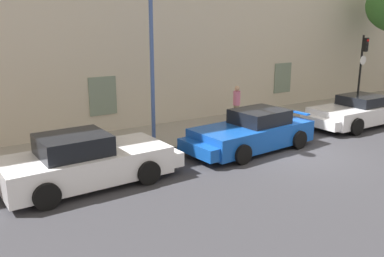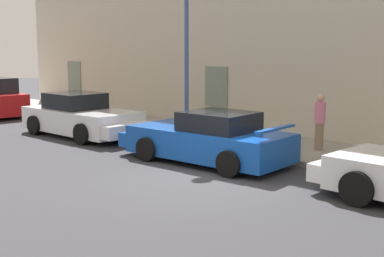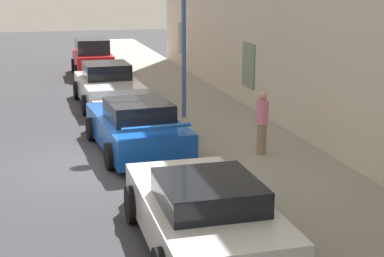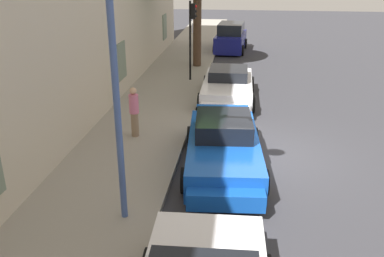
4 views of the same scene
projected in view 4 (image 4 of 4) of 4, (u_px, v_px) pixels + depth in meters
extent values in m
plane|color=#333338|center=(267.00, 154.00, 12.45)|extent=(80.00, 80.00, 0.00)
cube|color=gray|center=(131.00, 145.00, 12.90)|extent=(60.00, 3.26, 0.14)
cube|color=gray|center=(121.00, 61.00, 16.94)|extent=(1.10, 0.06, 1.50)
cube|color=gray|center=(165.00, 27.00, 25.80)|extent=(1.10, 0.06, 1.50)
cube|color=white|center=(208.00, 244.00, 7.77)|extent=(1.42, 1.87, 0.43)
cube|color=#144CB2|center=(223.00, 150.00, 11.45)|extent=(4.59, 2.25, 0.74)
cube|color=black|center=(224.00, 125.00, 11.53)|extent=(1.89, 1.66, 0.49)
cube|color=#144CB2|center=(225.00, 189.00, 9.67)|extent=(1.47, 1.86, 0.41)
cube|color=#144CB2|center=(222.00, 106.00, 13.13)|extent=(0.28, 1.64, 0.06)
cylinder|color=black|center=(263.00, 182.00, 10.21)|extent=(0.67, 0.29, 0.65)
cylinder|color=black|center=(186.00, 180.00, 10.29)|extent=(0.67, 0.29, 0.65)
cylinder|color=black|center=(253.00, 138.00, 12.76)|extent=(0.67, 0.29, 0.65)
cylinder|color=black|center=(191.00, 137.00, 12.85)|extent=(0.67, 0.29, 0.65)
cube|color=white|center=(228.00, 88.00, 17.01)|extent=(4.30, 1.97, 0.69)
cube|color=black|center=(228.00, 73.00, 17.10)|extent=(1.73, 1.56, 0.42)
cube|color=white|center=(226.00, 105.00, 15.31)|extent=(1.30, 1.80, 0.38)
cylinder|color=black|center=(252.00, 104.00, 15.75)|extent=(0.70, 0.24, 0.70)
cylinder|color=black|center=(201.00, 102.00, 15.97)|extent=(0.70, 0.24, 0.70)
cylinder|color=black|center=(251.00, 85.00, 18.21)|extent=(0.70, 0.24, 0.70)
cylinder|color=black|center=(207.00, 83.00, 18.42)|extent=(0.70, 0.24, 0.70)
cube|color=navy|center=(231.00, 42.00, 26.51)|extent=(4.01, 1.98, 1.00)
cube|color=#1E232B|center=(231.00, 28.00, 26.20)|extent=(2.44, 1.66, 0.66)
cylinder|color=black|center=(242.00, 50.00, 25.41)|extent=(0.65, 0.25, 0.64)
cylinder|color=black|center=(215.00, 49.00, 25.72)|extent=(0.65, 0.25, 0.64)
cylinder|color=black|center=(245.00, 43.00, 27.53)|extent=(0.65, 0.25, 0.64)
cylinder|color=black|center=(220.00, 43.00, 27.84)|extent=(0.65, 0.25, 0.64)
cylinder|color=#473323|center=(197.00, 27.00, 21.68)|extent=(0.44, 0.44, 4.08)
cylinder|color=black|center=(190.00, 42.00, 19.10)|extent=(0.10, 0.10, 3.62)
cube|color=black|center=(193.00, 11.00, 18.57)|extent=(0.22, 0.20, 0.66)
sphere|color=red|center=(196.00, 6.00, 18.48)|extent=(0.12, 0.12, 0.12)
sphere|color=black|center=(196.00, 11.00, 18.56)|extent=(0.12, 0.12, 0.12)
sphere|color=black|center=(196.00, 16.00, 18.64)|extent=(0.12, 0.12, 0.12)
cylinder|color=white|center=(192.00, 28.00, 18.86)|extent=(0.44, 0.02, 0.44)
cylinder|color=#3F5999|center=(115.00, 79.00, 8.02)|extent=(0.14, 0.14, 6.24)
cylinder|color=#8C7259|center=(135.00, 124.00, 13.26)|extent=(0.28, 0.28, 0.79)
cylinder|color=pink|center=(134.00, 104.00, 13.00)|extent=(0.35, 0.35, 0.61)
sphere|color=tan|center=(133.00, 91.00, 12.84)|extent=(0.22, 0.22, 0.22)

